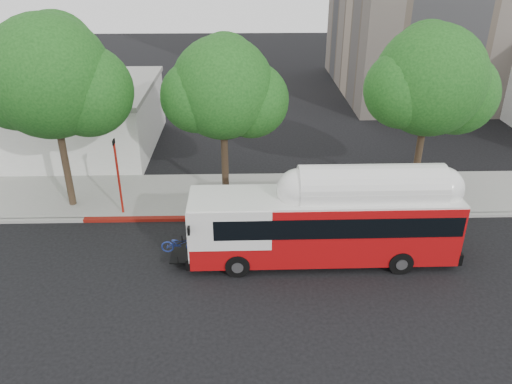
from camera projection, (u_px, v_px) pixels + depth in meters
ground at (245, 264)px, 21.50m from camera, size 120.00×120.00×0.00m
sidewalk at (245, 194)px, 27.27m from camera, size 60.00×5.00×0.15m
curb_strip at (245, 218)px, 24.95m from camera, size 60.00×0.30×0.15m
red_curb_segment at (185, 219)px, 24.88m from camera, size 10.00×0.32×0.16m
street_tree_left at (61, 81)px, 23.28m from camera, size 6.67×5.80×9.74m
street_tree_mid at (231, 92)px, 24.23m from camera, size 5.75×5.00×8.62m
street_tree_right at (438, 84)px, 24.12m from camera, size 6.21×5.40×9.18m
low_commercial_bldg at (30, 117)px, 32.69m from camera, size 16.20×10.20×4.25m
transit_bus at (325, 226)px, 21.13m from camera, size 12.06×2.65×3.56m
signal_pole at (119, 177)px, 24.46m from camera, size 0.12×0.39×4.07m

